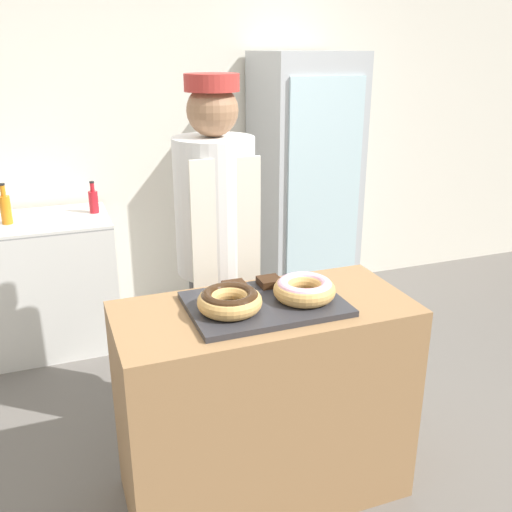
{
  "coord_description": "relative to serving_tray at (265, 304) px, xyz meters",
  "views": [
    {
      "loc": [
        -0.75,
        -1.91,
        1.87
      ],
      "look_at": [
        0.0,
        0.1,
        1.08
      ],
      "focal_mm": 40.0,
      "sensor_mm": 36.0,
      "label": 1
    }
  ],
  "objects": [
    {
      "name": "donut_chocolate_glaze",
      "position": [
        -0.16,
        -0.03,
        0.06
      ],
      "size": [
        0.25,
        0.25,
        0.08
      ],
      "color": "tan",
      "rests_on": "serving_tray"
    },
    {
      "name": "display_counter",
      "position": [
        0.0,
        0.0,
        -0.46
      ],
      "size": [
        1.19,
        0.55,
        0.9
      ],
      "color": "#997047",
      "rests_on": "ground_plane"
    },
    {
      "name": "beverage_fridge",
      "position": [
        0.98,
        1.74,
        0.01
      ],
      "size": [
        0.64,
        0.66,
        1.85
      ],
      "color": "#ADB2B7",
      "rests_on": "ground_plane"
    },
    {
      "name": "serving_tray",
      "position": [
        0.0,
        0.0,
        0.0
      ],
      "size": [
        0.61,
        0.42,
        0.02
      ],
      "color": "#2D2D33",
      "rests_on": "display_counter"
    },
    {
      "name": "bottle_orange",
      "position": [
        -1.0,
        1.72,
        0.05
      ],
      "size": [
        0.06,
        0.06,
        0.25
      ],
      "color": "orange",
      "rests_on": "chest_freezer"
    },
    {
      "name": "baker_person",
      "position": [
        -0.03,
        0.56,
        0.03
      ],
      "size": [
        0.37,
        0.37,
        1.76
      ],
      "color": "#4C4C51",
      "rests_on": "ground_plane"
    },
    {
      "name": "chest_freezer",
      "position": [
        -0.93,
        1.75,
        -0.48
      ],
      "size": [
        1.05,
        0.61,
        0.86
      ],
      "color": "silver",
      "rests_on": "ground_plane"
    },
    {
      "name": "bottle_red",
      "position": [
        -0.48,
        1.78,
        0.03
      ],
      "size": [
        0.06,
        0.06,
        0.21
      ],
      "color": "red",
      "rests_on": "chest_freezer"
    },
    {
      "name": "donut_light_glaze",
      "position": [
        0.16,
        -0.03,
        0.06
      ],
      "size": [
        0.25,
        0.25,
        0.08
      ],
      "color": "tan",
      "rests_on": "serving_tray"
    },
    {
      "name": "ground_plane",
      "position": [
        0.0,
        0.0,
        -0.91
      ],
      "size": [
        14.0,
        14.0,
        0.0
      ],
      "primitive_type": "plane",
      "color": "#66605B"
    },
    {
      "name": "brownie_back_right",
      "position": [
        0.08,
        0.14,
        0.03
      ],
      "size": [
        0.09,
        0.09,
        0.03
      ],
      "color": "#382111",
      "rests_on": "serving_tray"
    },
    {
      "name": "wall_back",
      "position": [
        0.0,
        2.13,
        0.44
      ],
      "size": [
        8.0,
        0.06,
        2.7
      ],
      "color": "silver",
      "rests_on": "ground_plane"
    },
    {
      "name": "brownie_back_left",
      "position": [
        -0.08,
        0.14,
        0.03
      ],
      "size": [
        0.09,
        0.09,
        0.03
      ],
      "color": "#382111",
      "rests_on": "serving_tray"
    }
  ]
}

